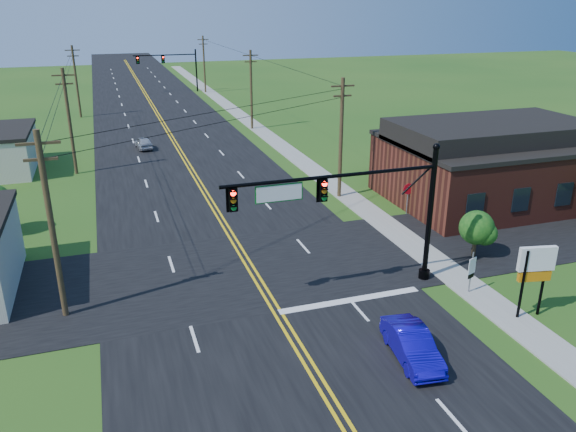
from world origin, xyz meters
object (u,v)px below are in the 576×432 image
object	(u,v)px
blue_car	(412,345)
stop_sign	(408,192)
signal_mast_main	(352,205)
signal_mast_far	(169,64)
route_sign	(472,270)

from	to	relation	value
blue_car	stop_sign	size ratio (longest dim) A/B	1.74
signal_mast_main	signal_mast_far	distance (m)	72.00
signal_mast_main	blue_car	distance (m)	7.50
signal_mast_far	blue_car	bearing A→B (deg)	-90.03
route_sign	signal_mast_far	bearing A→B (deg)	73.86
signal_mast_main	signal_mast_far	xyz separation A→B (m)	(0.10, 72.00, -0.20)
signal_mast_far	route_sign	size ratio (longest dim) A/B	4.74
blue_car	stop_sign	bearing A→B (deg)	68.18
signal_mast_main	blue_car	bearing A→B (deg)	-89.51
signal_mast_far	route_sign	world-z (taller)	signal_mast_far
blue_car	signal_mast_far	bearing A→B (deg)	97.02
blue_car	route_sign	world-z (taller)	route_sign
blue_car	stop_sign	xyz separation A→B (m)	(8.42, 15.27, 1.00)
signal_mast_main	stop_sign	world-z (taller)	signal_mast_main
signal_mast_far	blue_car	size ratio (longest dim) A/B	2.73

